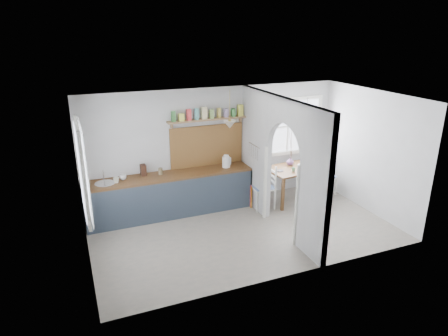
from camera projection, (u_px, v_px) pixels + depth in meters
name	position (u px, v px, depth m)	size (l,w,h in m)	color
floor	(245.00, 231.00, 7.83)	(5.80, 3.20, 0.01)	gray
ceiling	(247.00, 99.00, 6.96)	(5.80, 3.20, 0.01)	silver
walls	(246.00, 169.00, 7.40)	(5.81, 3.21, 2.60)	silver
partition	(278.00, 156.00, 7.64)	(0.12, 3.20, 2.60)	silver
kitchen_window	(81.00, 171.00, 6.26)	(0.10, 1.16, 1.50)	white
nook_window	(288.00, 126.00, 9.30)	(1.76, 0.10, 1.30)	white
counter	(170.00, 194.00, 8.44)	(3.50, 0.60, 0.90)	brown
sink	(105.00, 184.00, 7.81)	(0.40, 0.40, 0.02)	silver
backsplash	(207.00, 146.00, 8.68)	(1.65, 0.03, 0.90)	olive
shelf	(208.00, 116.00, 8.39)	(1.75, 0.20, 0.21)	#A67D4B
pendant_lamp	(230.00, 125.00, 8.26)	(0.26, 0.26, 0.16)	white
utensil_rail	(254.00, 145.00, 8.35)	(0.02, 0.02, 0.50)	silver
dining_table	(294.00, 184.00, 9.15)	(1.25, 0.84, 0.78)	brown
chair_left	(262.00, 186.00, 8.72)	(0.46, 0.46, 1.00)	white
chair_right	(325.00, 177.00, 9.37)	(0.43, 0.43, 0.93)	white
kettle	(226.00, 161.00, 8.66)	(0.23, 0.18, 0.28)	white
mug_a	(116.00, 180.00, 7.81)	(0.12, 0.12, 0.11)	silver
mug_b	(123.00, 177.00, 7.97)	(0.14, 0.14, 0.11)	white
knife_block	(143.00, 170.00, 8.19)	(0.10, 0.15, 0.23)	#462E22
jar	(160.00, 171.00, 8.24)	(0.09, 0.09, 0.14)	brown
towel_magenta	(251.00, 196.00, 8.78)	(0.02, 0.03, 0.51)	#CC3F67
towel_orange	(251.00, 198.00, 8.76)	(0.02, 0.03, 0.52)	#C36616
bowl	(306.00, 166.00, 8.97)	(0.33, 0.33, 0.08)	white
table_cup	(293.00, 169.00, 8.79)	(0.09, 0.09, 0.08)	#619B68
plate	(280.00, 171.00, 8.81)	(0.16, 0.16, 0.01)	black
vase	(290.00, 161.00, 9.18)	(0.17, 0.17, 0.18)	#744A7D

